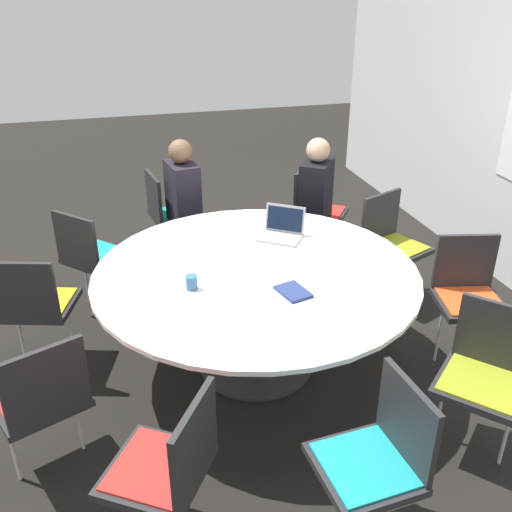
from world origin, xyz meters
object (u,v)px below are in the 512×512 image
Objects in this scene: chair_5 at (169,463)px; person_1 at (185,197)px; chair_8 at (468,289)px; spiral_notebook at (293,292)px; chair_0 at (314,206)px; chair_9 at (391,238)px; chair_2 at (91,252)px; chair_4 at (41,395)px; chair_3 at (35,301)px; chair_1 at (169,210)px; chair_6 at (379,453)px; chair_7 at (485,369)px; coffee_cup at (192,282)px; laptop at (282,230)px; person_0 at (318,196)px.

chair_5 is 0.72× the size of person_1.
spiral_notebook is (0.08, -1.29, 0.23)m from chair_8.
chair_0 is 1.00× the size of chair_9.
chair_2 is 1.00× the size of chair_4.
chair_3 is 2.72m from chair_9.
chair_1 is 1.00× the size of chair_6.
chair_7 is at bearing -68.79° from chair_6.
chair_8 is (-1.18, 1.24, 0.00)m from chair_6.
chair_7 is 1.72m from coffee_cup.
chair_5 is 2.01m from laptop.
chair_2 is 2.76m from chair_8.
chair_1 is at bearing -65.43° from chair_0.
chair_0 is at bearing 1.21° from chair_5.
chair_6 is 0.92m from chair_7.
chair_8 is at bearing -15.26° from chair_4.
chair_3 is at bearing -55.34° from person_1.
chair_6 and chair_9 have the same top height.
spiral_notebook is at bearing 3.99° from chair_1.
person_0 is 3.26× the size of laptop.
chair_4 is (0.98, 0.10, 0.00)m from chair_3.
person_1 is (-1.74, -1.65, 0.19)m from chair_8.
chair_9 is 1.04m from laptop.
chair_4 is 3.65× the size of spiral_notebook.
chair_1 is 3.06m from chair_7.
person_0 reaches higher than coffee_cup.
chair_2 reaches higher than spiral_notebook.
chair_0 is at bearing 69.87° from chair_1.
chair_2 is at bearing 77.72° from chair_3.
person_0 reaches higher than chair_1.
chair_9 is 0.75m from person_0.
chair_9 is at bearing -14.18° from chair_5.
chair_1 is at bearing 153.17° from laptop.
person_0 is (-2.65, 0.71, 0.19)m from chair_6.
coffee_cup is (0.49, 0.96, 0.26)m from chair_3.
chair_4 is at bearing -52.44° from chair_2.
chair_6 and chair_8 have the same top height.
chair_4 is 1.00× the size of chair_9.
chair_9 is at bearing -69.30° from chair_8.
person_1 is at bearing 3.51° from chair_6.
chair_4 is at bearing -78.90° from spiral_notebook.
person_0 reaches higher than chair_0.
person_0 is 5.10× the size of spiral_notebook.
chair_7 is (-0.40, 0.83, 0.00)m from chair_6.
coffee_cup is (0.76, -1.74, 0.26)m from chair_9.
laptop is at bearing 167.00° from spiral_notebook.
chair_0 is 1.00× the size of chair_4.
chair_0 is 1.33m from chair_1.
chair_3 is 1.00× the size of chair_9.
chair_4 is 9.77× the size of coffee_cup.
chair_4 reaches higher than spiral_notebook.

